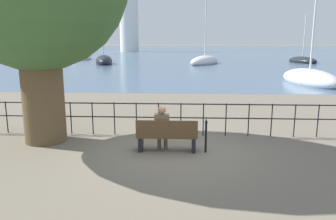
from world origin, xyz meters
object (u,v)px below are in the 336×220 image
(park_bench, at_px, (167,136))
(sailboat_0, at_px, (205,61))
(harbor_lighthouse, at_px, (129,14))
(seated_person_left, at_px, (162,126))
(sailboat_3, at_px, (104,61))
(sailboat_5, at_px, (40,61))
(closed_umbrella, at_px, (206,134))
(sailboat_1, at_px, (309,79))
(sailboat_4, at_px, (81,58))
(sailboat_2, at_px, (302,61))

(park_bench, height_order, sailboat_0, sailboat_0)
(park_bench, xyz_separation_m, harbor_lighthouse, (-17.69, 99.65, 11.41))
(seated_person_left, xyz_separation_m, sailboat_3, (-10.62, 36.70, -0.32))
(sailboat_3, bearing_deg, sailboat_0, -11.86)
(park_bench, distance_m, sailboat_0, 37.31)
(sailboat_3, relative_size, harbor_lighthouse, 0.33)
(sailboat_5, bearing_deg, seated_person_left, -60.16)
(closed_umbrella, bearing_deg, sailboat_1, 61.64)
(sailboat_4, xyz_separation_m, sailboat_5, (-3.27, -8.92, -0.03))
(seated_person_left, bearing_deg, sailboat_4, 109.94)
(sailboat_0, xyz_separation_m, sailboat_2, (14.58, 3.94, -0.08))
(sailboat_0, height_order, sailboat_5, sailboat_0)
(sailboat_3, bearing_deg, sailboat_1, -59.89)
(seated_person_left, xyz_separation_m, sailboat_0, (3.34, 37.10, -0.33))
(sailboat_2, height_order, sailboat_5, sailboat_5)
(closed_umbrella, height_order, harbor_lighthouse, harbor_lighthouse)
(sailboat_0, height_order, sailboat_1, sailboat_0)
(closed_umbrella, distance_m, sailboat_0, 37.26)
(sailboat_3, relative_size, sailboat_5, 0.87)
(sailboat_0, relative_size, sailboat_2, 1.49)
(sailboat_2, bearing_deg, sailboat_3, 174.74)
(park_bench, relative_size, sailboat_0, 0.15)
(closed_umbrella, relative_size, sailboat_2, 0.13)
(sailboat_5, bearing_deg, sailboat_1, -35.31)
(sailboat_3, distance_m, harbor_lighthouse, 64.29)
(closed_umbrella, height_order, sailboat_2, sailboat_2)
(sailboat_2, distance_m, sailboat_4, 35.48)
(seated_person_left, bearing_deg, sailboat_1, 58.22)
(seated_person_left, distance_m, sailboat_3, 38.20)
(seated_person_left, xyz_separation_m, sailboat_1, (9.59, 15.49, -0.36))
(sailboat_4, xyz_separation_m, harbor_lighthouse, (-0.51, 52.57, 11.48))
(sailboat_1, xyz_separation_m, sailboat_4, (-26.64, 31.52, 0.02))
(sailboat_4, bearing_deg, sailboat_0, -21.61)
(park_bench, distance_m, sailboat_4, 50.12)
(closed_umbrella, xyz_separation_m, sailboat_3, (-11.80, 36.79, -0.15))
(park_bench, bearing_deg, closed_umbrella, -0.97)
(closed_umbrella, xyz_separation_m, sailboat_4, (-18.23, 47.09, -0.17))
(sailboat_1, height_order, sailboat_5, sailboat_5)
(seated_person_left, xyz_separation_m, harbor_lighthouse, (-17.55, 99.57, 11.13))
(sailboat_3, height_order, sailboat_4, sailboat_3)
(sailboat_0, distance_m, sailboat_5, 23.68)
(closed_umbrella, relative_size, sailboat_3, 0.11)
(sailboat_4, bearing_deg, sailboat_2, -5.38)
(sailboat_1, relative_size, sailboat_4, 1.14)
(sailboat_4, bearing_deg, seated_person_left, -65.77)
(sailboat_0, bearing_deg, closed_umbrella, -68.96)
(sailboat_4, distance_m, harbor_lighthouse, 53.81)
(closed_umbrella, distance_m, sailboat_2, 44.41)
(seated_person_left, bearing_deg, sailboat_5, 118.08)
(closed_umbrella, bearing_deg, harbor_lighthouse, 100.65)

